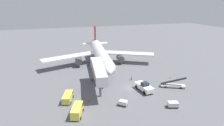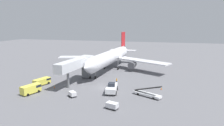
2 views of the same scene
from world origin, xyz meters
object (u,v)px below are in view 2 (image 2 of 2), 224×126
Objects in this scene: pushback_tug at (112,88)px; belt_loader_truck at (147,94)px; service_van_rear_right at (42,81)px; safety_cone_alpha at (161,89)px; baggage_cart_near_center at (112,105)px; jet_bridge at (77,65)px; ground_crew_worker_foreground at (117,81)px; safety_cone_bravo at (54,87)px; service_van_mid_right at (31,89)px; baggage_cart_far_center at (72,94)px; airplane_at_gate at (111,57)px.

pushback_tug is 9.68m from belt_loader_truck.
belt_loader_truck is at bearing -3.83° from pushback_tug.
service_van_rear_right is 9.17× the size of safety_cone_alpha.
baggage_cart_near_center is at bearing -24.51° from service_van_rear_right.
jet_bridge is at bearing 179.39° from safety_cone_alpha.
ground_crew_worker_foreground is 3.28× the size of safety_cone_bravo.
service_van_mid_right reaches higher than baggage_cart_near_center.
ground_crew_worker_foreground is (20.14, 14.38, -0.39)m from service_van_mid_right.
jet_bridge is 9.76m from safety_cone_bravo.
baggage_cart_near_center is 1.15× the size of baggage_cart_far_center.
baggage_cart_far_center reaches higher than safety_cone_alpha.
safety_cone_alpha is at bearing 12.03° from safety_cone_bravo.
baggage_cart_near_center is (15.45, -16.22, -5.05)m from jet_bridge.
pushback_tug is 0.91× the size of belt_loader_truck.
service_van_rear_right is (-1.60, 7.33, -0.18)m from service_van_mid_right.
service_van_rear_right reaches higher than safety_cone_bravo.
service_van_mid_right reaches higher than baggage_cart_far_center.
baggage_cart_near_center is at bearing -46.39° from jet_bridge.
baggage_cart_far_center is at bearing -164.73° from belt_loader_truck.
baggage_cart_far_center is (-11.70, 4.55, -0.06)m from baggage_cart_near_center.
ground_crew_worker_foreground is at bearing 10.47° from jet_bridge.
safety_cone_bravo is at bearing -167.97° from safety_cone_alpha.
pushback_tug is at bearing -156.56° from safety_cone_alpha.
baggage_cart_near_center is at bearing -21.25° from baggage_cart_far_center.
airplane_at_gate is 8.38× the size of service_van_rear_right.
jet_bridge is at bearing 163.51° from belt_loader_truck.
airplane_at_gate is at bearing 69.66° from safety_cone_bravo.
service_van_mid_right is (-20.65, -6.18, 0.05)m from pushback_tug.
service_van_mid_right is 11.77m from baggage_cart_far_center.
safety_cone_alpha is at bearing 57.12° from baggage_cart_near_center.
pushback_tug is 10.65m from baggage_cart_near_center.
airplane_at_gate is at bearing 110.60° from ground_crew_worker_foreground.
jet_bridge is 22.97m from baggage_cart_near_center.
pushback_tug reaches higher than ground_crew_worker_foreground.
jet_bridge is 2.37× the size of belt_loader_truck.
jet_bridge reaches higher than safety_cone_bravo.
baggage_cart_far_center is 4.02× the size of safety_cone_alpha.
safety_cone_bravo is (-30.13, -6.42, -0.03)m from safety_cone_alpha.
pushback_tug is at bearing 16.65° from service_van_mid_right.
airplane_at_gate reaches higher than ground_crew_worker_foreground.
airplane_at_gate is at bearing 67.16° from service_van_mid_right.
pushback_tug is at bearing -74.54° from airplane_at_gate.
airplane_at_gate is at bearing 135.11° from safety_cone_alpha.
airplane_at_gate is 6.91× the size of pushback_tug.
ground_crew_worker_foreground is at bearing 28.44° from safety_cone_bravo.
belt_loader_truck is at bearing -118.65° from safety_cone_alpha.
baggage_cart_far_center is at bearing 158.75° from baggage_cart_near_center.
airplane_at_gate is 2.66× the size of jet_bridge.
airplane_at_gate is 26.44× the size of ground_crew_worker_foreground.
airplane_at_gate is 34.99m from service_van_mid_right.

